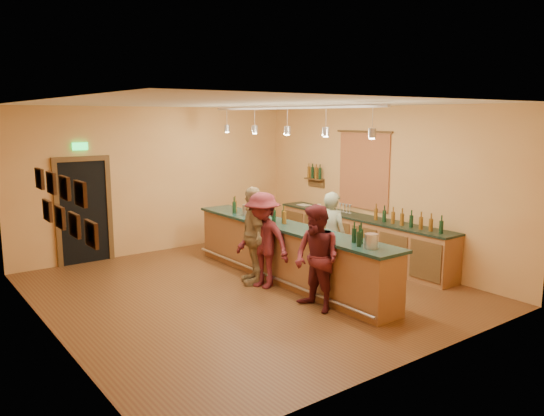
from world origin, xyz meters
TOP-DOWN VIEW (x-y plane):
  - floor at (0.00, 0.00)m, footprint 7.00×7.00m
  - ceiling at (0.00, 0.00)m, footprint 6.50×7.00m
  - wall_back at (0.00, 3.50)m, footprint 6.50×0.02m
  - wall_front at (0.00, -3.50)m, footprint 6.50×0.02m
  - wall_left at (-3.25, 0.00)m, footprint 0.02×7.00m
  - wall_right at (3.25, 0.00)m, footprint 0.02×7.00m
  - doorway at (-1.70, 3.47)m, footprint 1.15×0.09m
  - tapestry at (3.23, 0.40)m, footprint 0.03×1.40m
  - bottle_shelf at (3.17, 1.90)m, footprint 0.17×0.55m
  - picture_grid at (-3.21, -0.75)m, footprint 0.06×2.20m
  - back_counter at (2.97, 0.18)m, footprint 0.60×4.55m
  - tasting_bar at (0.85, -0.00)m, footprint 0.73×5.10m
  - pendant_track at (0.85, -0.00)m, footprint 0.11×4.60m
  - bartender at (1.61, -0.38)m, footprint 0.53×0.68m
  - customer_a at (0.30, -1.45)m, footprint 0.65×0.82m
  - customer_b at (0.30, 0.27)m, footprint 0.81×1.12m
  - customer_c at (0.30, -0.02)m, footprint 0.94×1.24m
  - bar_stool at (1.69, 2.20)m, footprint 0.34×0.34m

SIDE VIEW (x-z plane):
  - floor at x=0.00m, z-range 0.00..0.00m
  - back_counter at x=2.97m, z-range -0.15..1.12m
  - bar_stool at x=1.69m, z-range 0.21..0.91m
  - tasting_bar at x=0.85m, z-range -0.08..1.30m
  - bartender at x=1.61m, z-range 0.00..1.64m
  - customer_a at x=0.30m, z-range 0.00..1.66m
  - customer_c at x=0.30m, z-range 0.00..1.70m
  - customer_b at x=0.30m, z-range 0.00..1.77m
  - doorway at x=-1.70m, z-range -0.11..2.36m
  - wall_back at x=0.00m, z-range 0.00..3.20m
  - wall_front at x=0.00m, z-range 0.00..3.20m
  - wall_left at x=-3.25m, z-range 0.00..3.20m
  - wall_right at x=3.25m, z-range 0.00..3.20m
  - bottle_shelf at x=3.17m, z-range 1.39..1.94m
  - tapestry at x=3.23m, z-range 1.05..2.65m
  - picture_grid at x=-3.21m, z-range 1.60..2.30m
  - pendant_track at x=0.85m, z-range 2.73..3.24m
  - ceiling at x=0.00m, z-range 3.19..3.21m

